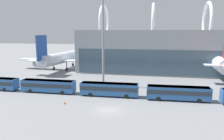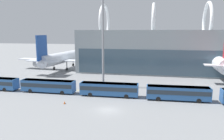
{
  "view_description": "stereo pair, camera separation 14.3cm",
  "coord_description": "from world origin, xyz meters",
  "px_view_note": "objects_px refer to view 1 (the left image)",
  "views": [
    {
      "loc": [
        8.92,
        -38.83,
        14.74
      ],
      "look_at": [
        -3.82,
        21.71,
        4.0
      ],
      "focal_mm": 35.0,
      "sensor_mm": 36.0,
      "label": 1
    },
    {
      "loc": [
        9.06,
        -38.8,
        14.74
      ],
      "look_at": [
        -3.82,
        21.71,
        4.0
      ],
      "focal_mm": 35.0,
      "sensor_mm": 36.0,
      "label": 2
    }
  ],
  "objects_px": {
    "airliner_at_gate_far": "(214,60)",
    "floodlight_mast": "(103,19)",
    "airliner_at_gate_near": "(61,58)",
    "shuttle_bus_3": "(109,88)",
    "shuttle_bus_4": "(178,92)",
    "shuttle_bus_2": "(48,85)",
    "traffic_cone_0": "(65,103)"
  },
  "relations": [
    {
      "from": "shuttle_bus_4",
      "to": "traffic_cone_0",
      "type": "xyz_separation_m",
      "value": [
        -23.22,
        -7.34,
        -1.56
      ]
    },
    {
      "from": "airliner_at_gate_near",
      "to": "shuttle_bus_3",
      "type": "height_order",
      "value": "airliner_at_gate_near"
    },
    {
      "from": "shuttle_bus_2",
      "to": "shuttle_bus_3",
      "type": "bearing_deg",
      "value": -0.83
    },
    {
      "from": "airliner_at_gate_near",
      "to": "floodlight_mast",
      "type": "distance_m",
      "value": 35.38
    },
    {
      "from": "shuttle_bus_4",
      "to": "airliner_at_gate_near",
      "type": "bearing_deg",
      "value": 140.82
    },
    {
      "from": "airliner_at_gate_near",
      "to": "shuttle_bus_3",
      "type": "bearing_deg",
      "value": -135.81
    },
    {
      "from": "shuttle_bus_3",
      "to": "floodlight_mast",
      "type": "relative_size",
      "value": 0.46
    },
    {
      "from": "shuttle_bus_4",
      "to": "traffic_cone_0",
      "type": "relative_size",
      "value": 23.43
    },
    {
      "from": "shuttle_bus_3",
      "to": "shuttle_bus_2",
      "type": "bearing_deg",
      "value": 178.27
    },
    {
      "from": "shuttle_bus_3",
      "to": "shuttle_bus_4",
      "type": "distance_m",
      "value": 15.38
    },
    {
      "from": "airliner_at_gate_near",
      "to": "traffic_cone_0",
      "type": "bearing_deg",
      "value": -150.32
    },
    {
      "from": "floodlight_mast",
      "to": "airliner_at_gate_far",
      "type": "bearing_deg",
      "value": 37.13
    },
    {
      "from": "shuttle_bus_3",
      "to": "traffic_cone_0",
      "type": "bearing_deg",
      "value": -138.72
    },
    {
      "from": "floodlight_mast",
      "to": "airliner_at_gate_near",
      "type": "bearing_deg",
      "value": 134.97
    },
    {
      "from": "airliner_at_gate_near",
      "to": "shuttle_bus_2",
      "type": "height_order",
      "value": "airliner_at_gate_near"
    },
    {
      "from": "airliner_at_gate_near",
      "to": "floodlight_mast",
      "type": "bearing_deg",
      "value": -131.24
    },
    {
      "from": "shuttle_bus_2",
      "to": "traffic_cone_0",
      "type": "height_order",
      "value": "shuttle_bus_2"
    },
    {
      "from": "airliner_at_gate_near",
      "to": "shuttle_bus_3",
      "type": "relative_size",
      "value": 2.65
    },
    {
      "from": "floodlight_mast",
      "to": "shuttle_bus_3",
      "type": "bearing_deg",
      "value": -66.93
    },
    {
      "from": "airliner_at_gate_near",
      "to": "floodlight_mast",
      "type": "height_order",
      "value": "floodlight_mast"
    },
    {
      "from": "airliner_at_gate_near",
      "to": "shuttle_bus_2",
      "type": "xyz_separation_m",
      "value": [
        11.16,
        -31.25,
        -2.82
      ]
    },
    {
      "from": "airliner_at_gate_far",
      "to": "floodlight_mast",
      "type": "xyz_separation_m",
      "value": [
        -33.36,
        -25.26,
        13.04
      ]
    },
    {
      "from": "airliner_at_gate_near",
      "to": "floodlight_mast",
      "type": "relative_size",
      "value": 1.23
    },
    {
      "from": "shuttle_bus_2",
      "to": "shuttle_bus_4",
      "type": "relative_size",
      "value": 1.0
    },
    {
      "from": "airliner_at_gate_near",
      "to": "shuttle_bus_4",
      "type": "xyz_separation_m",
      "value": [
        41.93,
        -31.21,
        -2.82
      ]
    },
    {
      "from": "airliner_at_gate_far",
      "to": "shuttle_bus_4",
      "type": "xyz_separation_m",
      "value": [
        -14.55,
        -33.33,
        -3.26
      ]
    },
    {
      "from": "airliner_at_gate_far",
      "to": "floodlight_mast",
      "type": "height_order",
      "value": "floodlight_mast"
    },
    {
      "from": "shuttle_bus_2",
      "to": "floodlight_mast",
      "type": "distance_m",
      "value": 21.78
    },
    {
      "from": "floodlight_mast",
      "to": "traffic_cone_0",
      "type": "relative_size",
      "value": 50.44
    },
    {
      "from": "airliner_at_gate_far",
      "to": "shuttle_bus_2",
      "type": "height_order",
      "value": "airliner_at_gate_far"
    },
    {
      "from": "shuttle_bus_4",
      "to": "floodlight_mast",
      "type": "bearing_deg",
      "value": 154.27
    },
    {
      "from": "airliner_at_gate_far",
      "to": "shuttle_bus_3",
      "type": "bearing_deg",
      "value": 139.39
    }
  ]
}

